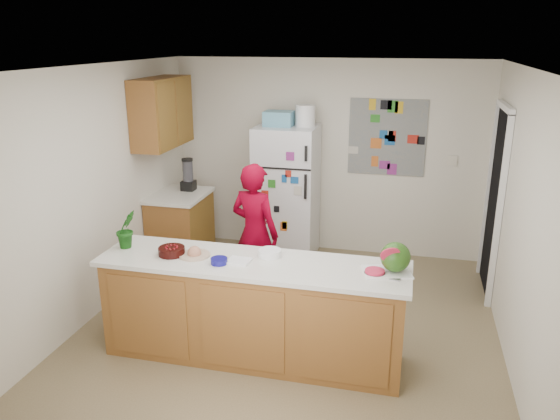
% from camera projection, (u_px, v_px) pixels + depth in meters
% --- Properties ---
extents(floor, '(4.00, 4.50, 0.02)m').
position_uv_depth(floor, '(288.00, 331.00, 5.36)').
color(floor, brown).
rests_on(floor, ground).
extents(wall_back, '(4.00, 0.02, 2.50)m').
position_uv_depth(wall_back, '(327.00, 158.00, 7.06)').
color(wall_back, beige).
rests_on(wall_back, ground).
extents(wall_left, '(0.02, 4.50, 2.50)m').
position_uv_depth(wall_left, '(92.00, 194.00, 5.43)').
color(wall_left, beige).
rests_on(wall_left, ground).
extents(wall_right, '(0.02, 4.50, 2.50)m').
position_uv_depth(wall_right, '(524.00, 226.00, 4.52)').
color(wall_right, beige).
rests_on(wall_right, ground).
extents(ceiling, '(4.00, 4.50, 0.02)m').
position_uv_depth(ceiling, '(289.00, 67.00, 4.59)').
color(ceiling, white).
rests_on(ceiling, wall_back).
extents(doorway, '(0.03, 0.85, 2.04)m').
position_uv_depth(doorway, '(495.00, 203.00, 5.94)').
color(doorway, black).
rests_on(doorway, ground).
extents(peninsula_base, '(2.60, 0.62, 0.88)m').
position_uv_depth(peninsula_base, '(253.00, 312.00, 4.80)').
color(peninsula_base, brown).
rests_on(peninsula_base, floor).
extents(peninsula_top, '(2.68, 0.70, 0.04)m').
position_uv_depth(peninsula_top, '(252.00, 263.00, 4.66)').
color(peninsula_top, silver).
rests_on(peninsula_top, peninsula_base).
extents(side_counter_base, '(0.60, 0.80, 0.86)m').
position_uv_depth(side_counter_base, '(181.00, 230.00, 6.86)').
color(side_counter_base, brown).
rests_on(side_counter_base, floor).
extents(side_counter_top, '(0.64, 0.84, 0.04)m').
position_uv_depth(side_counter_top, '(179.00, 195.00, 6.72)').
color(side_counter_top, silver).
rests_on(side_counter_top, side_counter_base).
extents(upper_cabinets, '(0.35, 1.00, 0.80)m').
position_uv_depth(upper_cabinets, '(162.00, 112.00, 6.39)').
color(upper_cabinets, brown).
rests_on(upper_cabinets, wall_left).
extents(refrigerator, '(0.75, 0.70, 1.70)m').
position_uv_depth(refrigerator, '(287.00, 193.00, 6.94)').
color(refrigerator, silver).
rests_on(refrigerator, floor).
extents(fridge_top_bin, '(0.35, 0.28, 0.18)m').
position_uv_depth(fridge_top_bin, '(279.00, 119.00, 6.67)').
color(fridge_top_bin, '#5999B2').
rests_on(fridge_top_bin, refrigerator).
extents(photo_collage, '(0.95, 0.01, 0.95)m').
position_uv_depth(photo_collage, '(387.00, 137.00, 6.78)').
color(photo_collage, slate).
rests_on(photo_collage, wall_back).
extents(person, '(0.64, 0.51, 1.52)m').
position_uv_depth(person, '(255.00, 233.00, 5.78)').
color(person, maroon).
rests_on(person, floor).
extents(blender_appliance, '(0.13, 0.13, 0.38)m').
position_uv_depth(blender_appliance, '(188.00, 175.00, 6.82)').
color(blender_appliance, black).
rests_on(blender_appliance, side_counter_top).
extents(cutting_board, '(0.44, 0.37, 0.01)m').
position_uv_depth(cutting_board, '(387.00, 272.00, 4.44)').
color(cutting_board, silver).
rests_on(cutting_board, peninsula_top).
extents(watermelon, '(0.24, 0.24, 0.24)m').
position_uv_depth(watermelon, '(395.00, 257.00, 4.40)').
color(watermelon, '#2D5E1A').
rests_on(watermelon, cutting_board).
extents(watermelon_slice, '(0.16, 0.16, 0.02)m').
position_uv_depth(watermelon_slice, '(375.00, 271.00, 4.41)').
color(watermelon_slice, red).
rests_on(watermelon_slice, cutting_board).
extents(cherry_bowl, '(0.23, 0.23, 0.07)m').
position_uv_depth(cherry_bowl, '(172.00, 251.00, 4.79)').
color(cherry_bowl, black).
rests_on(cherry_bowl, peninsula_top).
extents(white_bowl, '(0.26, 0.26, 0.06)m').
position_uv_depth(white_bowl, '(270.00, 253.00, 4.76)').
color(white_bowl, silver).
rests_on(white_bowl, peninsula_top).
extents(cobalt_bowl, '(0.19, 0.19, 0.05)m').
position_uv_depth(cobalt_bowl, '(219.00, 261.00, 4.60)').
color(cobalt_bowl, '#0F0D61').
rests_on(cobalt_bowl, peninsula_top).
extents(plate, '(0.35, 0.35, 0.02)m').
position_uv_depth(plate, '(195.00, 255.00, 4.77)').
color(plate, beige).
rests_on(plate, peninsula_top).
extents(paper_towel, '(0.20, 0.18, 0.02)m').
position_uv_depth(paper_towel, '(239.00, 261.00, 4.63)').
color(paper_towel, white).
rests_on(paper_towel, peninsula_top).
extents(keys, '(0.09, 0.05, 0.01)m').
position_uv_depth(keys, '(395.00, 279.00, 4.30)').
color(keys, gray).
rests_on(keys, peninsula_top).
extents(potted_plant, '(0.23, 0.24, 0.35)m').
position_uv_depth(potted_plant, '(126.00, 229.00, 4.92)').
color(potted_plant, '#193F0F').
rests_on(potted_plant, peninsula_top).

